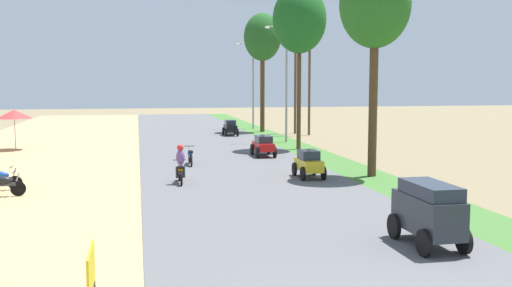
% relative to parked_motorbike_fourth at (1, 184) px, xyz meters
% --- Properties ---
extents(parked_motorbike_fourth, '(1.80, 0.54, 0.94)m').
position_rel_parked_motorbike_fourth_xyz_m(parked_motorbike_fourth, '(0.00, 0.00, 0.00)').
color(parked_motorbike_fourth, black).
rests_on(parked_motorbike_fourth, dirt_shoulder).
extents(street_signboard, '(0.06, 1.30, 1.50)m').
position_rel_parked_motorbike_fourth_xyz_m(street_signboard, '(4.22, -13.31, 0.55)').
color(street_signboard, '#262628').
rests_on(street_signboard, dirt_shoulder).
extents(vendor_umbrella, '(2.20, 2.20, 2.52)m').
position_rel_parked_motorbike_fourth_xyz_m(vendor_umbrella, '(-2.55, 16.22, 1.75)').
color(vendor_umbrella, '#99999E').
rests_on(vendor_umbrella, dirt_shoulder).
extents(median_tree_nearest, '(3.16, 3.16, 9.64)m').
position_rel_parked_motorbike_fourth_xyz_m(median_tree_nearest, '(15.44, 1.88, 7.09)').
color(median_tree_nearest, '#4C351E').
rests_on(median_tree_nearest, median_strip).
extents(median_tree_second, '(3.36, 3.36, 10.29)m').
position_rel_parked_motorbike_fourth_xyz_m(median_tree_second, '(15.08, 13.10, 7.62)').
color(median_tree_second, '#4C351E').
rests_on(median_tree_second, median_strip).
extents(median_tree_third, '(3.16, 3.16, 10.05)m').
position_rel_parked_motorbike_fourth_xyz_m(median_tree_third, '(15.54, 26.44, 7.44)').
color(median_tree_third, '#4C351E').
rests_on(median_tree_third, median_strip).
extents(streetlamp_near, '(3.16, 0.20, 8.24)m').
position_rel_parked_motorbike_fourth_xyz_m(streetlamp_near, '(15.41, 17.58, 4.23)').
color(streetlamp_near, gray).
rests_on(streetlamp_near, median_strip).
extents(streetlamp_mid, '(3.16, 0.20, 7.85)m').
position_rel_parked_motorbike_fourth_xyz_m(streetlamp_mid, '(15.41, 29.88, 4.03)').
color(streetlamp_mid, gray).
rests_on(streetlamp_mid, median_strip).
extents(utility_pole_near, '(1.80, 0.20, 9.85)m').
position_rel_parked_motorbike_fourth_xyz_m(utility_pole_near, '(18.71, 23.10, 4.57)').
color(utility_pole_near, brown).
rests_on(utility_pole_near, ground).
extents(utility_pole_far, '(1.80, 0.20, 8.83)m').
position_rel_parked_motorbike_fourth_xyz_m(utility_pole_far, '(17.95, 24.64, 4.05)').
color(utility_pole_far, brown).
rests_on(utility_pole_far, ground).
extents(car_van_charcoal, '(1.19, 2.41, 1.67)m').
position_rel_parked_motorbike_fourth_xyz_m(car_van_charcoal, '(12.36, -9.38, 0.47)').
color(car_van_charcoal, '#282D33').
rests_on(car_van_charcoal, road_strip).
extents(car_hatchback_yellow, '(1.04, 2.00, 1.23)m').
position_rel_parked_motorbike_fourth_xyz_m(car_hatchback_yellow, '(12.46, 1.89, 0.19)').
color(car_hatchback_yellow, gold).
rests_on(car_hatchback_yellow, road_strip).
extents(car_sedan_red, '(1.10, 2.26, 1.19)m').
position_rel_parked_motorbike_fourth_xyz_m(car_sedan_red, '(12.08, 9.79, 0.19)').
color(car_sedan_red, red).
rests_on(car_sedan_red, road_strip).
extents(car_hatchback_black, '(1.04, 2.00, 1.23)m').
position_rel_parked_motorbike_fourth_xyz_m(car_hatchback_black, '(12.25, 23.18, 0.19)').
color(car_hatchback_black, black).
rests_on(car_hatchback_black, road_strip).
extents(motorbike_ahead_second, '(0.54, 1.80, 1.66)m').
position_rel_parked_motorbike_fourth_xyz_m(motorbike_ahead_second, '(6.76, 1.52, 0.30)').
color(motorbike_ahead_second, black).
rests_on(motorbike_ahead_second, road_strip).
extents(motorbike_ahead_third, '(0.54, 1.80, 0.94)m').
position_rel_parked_motorbike_fourth_xyz_m(motorbike_ahead_third, '(7.65, 7.04, 0.02)').
color(motorbike_ahead_third, black).
rests_on(motorbike_ahead_third, road_strip).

